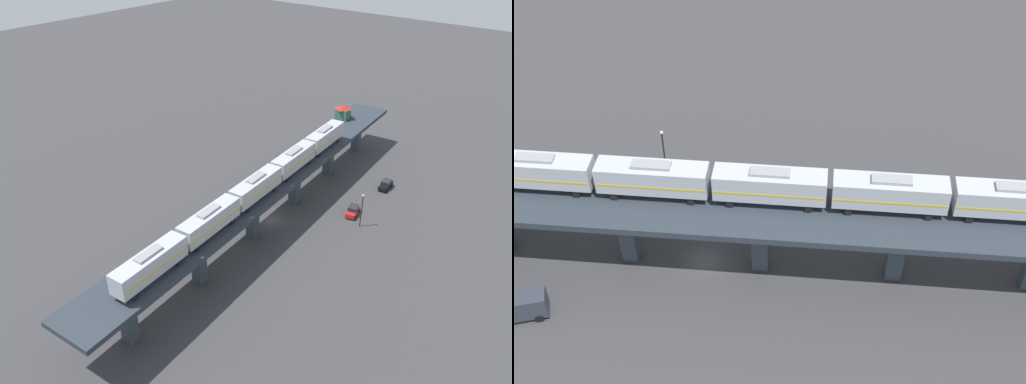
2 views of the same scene
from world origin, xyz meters
The scene contains 7 objects.
ground_plane centered at (0.00, 0.00, 0.00)m, with size 400.00×400.00×0.00m, color #38383A.
elevated_viaduct centered at (0.02, -0.20, 7.49)m, with size 15.90×92.38×8.77m.
subway_train centered at (-2.01, 7.32, 11.31)m, with size 7.92×62.42×4.45m.
street_car_black centered at (-11.56, -24.96, 0.94)m, with size 2.18×4.51×1.89m.
street_car_red centered at (-11.18, -11.43, 0.94)m, with size 2.73×4.69×1.89m.
delivery_truck centered at (11.29, -17.86, 1.76)m, with size 4.84×7.51×3.20m.
street_lamp centered at (-14.25, -8.66, 4.11)m, with size 0.44×0.44×6.94m.
Camera 2 is at (52.93, 17.02, 61.64)m, focal length 50.00 mm.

